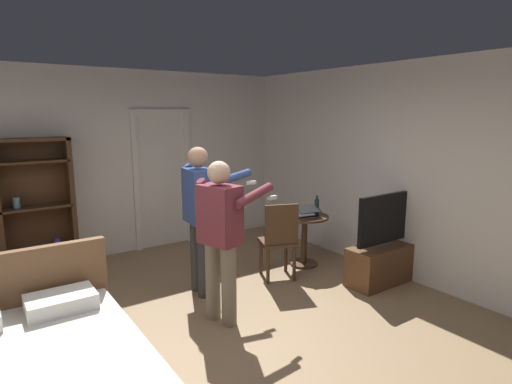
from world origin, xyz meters
TOP-DOWN VIEW (x-y plane):
  - ground_plane at (0.00, 0.00)m, footprint 6.66×6.66m
  - wall_back at (0.00, 3.09)m, footprint 5.52×0.12m
  - wall_right at (2.70, 0.00)m, footprint 0.12×6.30m
  - doorway_frame at (0.67, 3.01)m, footprint 0.93×0.08m
  - bookshelf at (-1.13, 2.86)m, footprint 0.90×0.32m
  - tv_flatscreen at (2.34, 0.05)m, footprint 1.04×0.40m
  - side_table at (1.91, 1.07)m, footprint 0.64×0.64m
  - laptop at (1.87, 1.03)m, footprint 0.37×0.37m
  - bottle_on_table at (2.05, 0.99)m, footprint 0.06×0.06m
  - wooden_chair at (1.30, 0.85)m, footprint 0.54×0.54m
  - person_blue_shirt at (0.16, 0.33)m, footprint 0.78×0.59m
  - person_striped_shirt at (0.31, 1.05)m, footprint 0.72×0.57m
  - suitcase_dark at (-1.31, 1.95)m, footprint 0.58×0.33m
  - suitcase_small at (-1.20, 2.22)m, footprint 0.69×0.48m

SIDE VIEW (x-z plane):
  - ground_plane at x=0.00m, z-range 0.00..0.00m
  - suitcase_dark at x=-1.31m, z-range 0.00..0.34m
  - suitcase_small at x=-1.20m, z-range 0.00..0.36m
  - tv_flatscreen at x=2.34m, z-range -0.24..0.89m
  - side_table at x=1.91m, z-range 0.12..0.82m
  - wooden_chair at x=1.30m, z-range 0.05..1.04m
  - laptop at x=1.87m, z-range 0.67..0.84m
  - bottle_on_table at x=2.05m, z-range 0.68..0.96m
  - person_blue_shirt at x=0.16m, z-range 0.12..1.75m
  - bookshelf at x=-1.13m, z-range 0.07..1.84m
  - person_striped_shirt at x=0.31m, z-range 0.13..1.84m
  - doorway_frame at x=0.67m, z-range 0.16..2.29m
  - wall_back at x=0.00m, z-range 0.00..2.70m
  - wall_right at x=2.70m, z-range 0.00..2.70m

